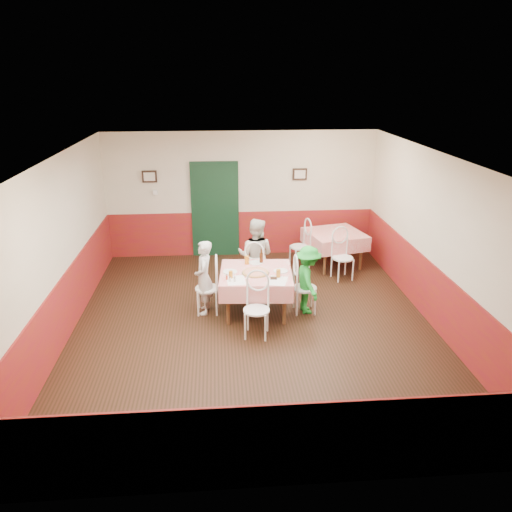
{
  "coord_description": "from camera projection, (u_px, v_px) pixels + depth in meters",
  "views": [
    {
      "loc": [
        -0.56,
        -7.44,
        4.0
      ],
      "look_at": [
        0.08,
        0.47,
        1.05
      ],
      "focal_mm": 35.0,
      "sensor_mm": 36.0,
      "label": 1
    }
  ],
  "objects": [
    {
      "name": "picture_right",
      "position": [
        300.0,
        174.0,
        11.07
      ],
      "size": [
        0.32,
        0.03,
        0.26
      ],
      "primitive_type": "cube",
      "color": "black",
      "rests_on": "back_wall"
    },
    {
      "name": "pizza",
      "position": [
        256.0,
        272.0,
        8.51
      ],
      "size": [
        0.48,
        0.48,
        0.03
      ],
      "primitive_type": "cylinder",
      "rotation": [
        0.0,
        0.0,
        -0.07
      ],
      "color": "#B74723",
      "rests_on": "main_table"
    },
    {
      "name": "left_wall",
      "position": [
        59.0,
        251.0,
        7.68
      ],
      "size": [
        0.1,
        7.0,
        2.8
      ],
      "primitive_type": "cube",
      "color": "beige",
      "rests_on": "ground"
    },
    {
      "name": "wainscot_right",
      "position": [
        429.0,
        291.0,
        8.44
      ],
      "size": [
        0.03,
        7.0,
        1.0
      ],
      "primitive_type": "cube",
      "color": "maroon",
      "rests_on": "ground"
    },
    {
      "name": "ceiling",
      "position": [
        253.0,
        157.0,
        7.41
      ],
      "size": [
        7.0,
        7.0,
        0.0
      ],
      "primitive_type": "plane",
      "color": "white",
      "rests_on": "back_wall"
    },
    {
      "name": "wallet",
      "position": [
        274.0,
        278.0,
        8.28
      ],
      "size": [
        0.12,
        0.1,
        0.02
      ],
      "primitive_type": "cube",
      "rotation": [
        0.0,
        0.0,
        -0.07
      ],
      "color": "black",
      "rests_on": "main_table"
    },
    {
      "name": "shaker_a",
      "position": [
        230.0,
        279.0,
        8.15
      ],
      "size": [
        0.04,
        0.04,
        0.09
      ],
      "primitive_type": "cylinder",
      "rotation": [
        0.0,
        0.0,
        -0.07
      ],
      "color": "silver",
      "rests_on": "main_table"
    },
    {
      "name": "plate_far",
      "position": [
        256.0,
        263.0,
        8.95
      ],
      "size": [
        0.27,
        0.27,
        0.01
      ],
      "primitive_type": "cylinder",
      "rotation": [
        0.0,
        0.0,
        -0.07
      ],
      "color": "white",
      "rests_on": "main_table"
    },
    {
      "name": "door",
      "position": [
        215.0,
        211.0,
        11.2
      ],
      "size": [
        0.96,
        0.06,
        2.1
      ],
      "primitive_type": "cube",
      "color": "black",
      "rests_on": "ground"
    },
    {
      "name": "main_table",
      "position": [
        256.0,
        292.0,
        8.71
      ],
      "size": [
        1.31,
        1.31,
        0.77
      ],
      "primitive_type": "cube",
      "rotation": [
        0.0,
        0.0,
        -0.07
      ],
      "color": "red",
      "rests_on": "ground"
    },
    {
      "name": "back_wall",
      "position": [
        241.0,
        195.0,
        11.17
      ],
      "size": [
        6.0,
        0.1,
        2.8
      ],
      "primitive_type": "cube",
      "color": "beige",
      "rests_on": "ground"
    },
    {
      "name": "chair_left",
      "position": [
        207.0,
        288.0,
        8.67
      ],
      "size": [
        0.43,
        0.43,
        0.9
      ],
      "primitive_type": null,
      "rotation": [
        0.0,
        0.0,
        -1.6
      ],
      "color": "white",
      "rests_on": "ground"
    },
    {
      "name": "chair_near",
      "position": [
        256.0,
        310.0,
        7.88
      ],
      "size": [
        0.5,
        0.5,
        0.9
      ],
      "primitive_type": null,
      "rotation": [
        0.0,
        0.0,
        -0.2
      ],
      "color": "white",
      "rests_on": "ground"
    },
    {
      "name": "floor",
      "position": [
        253.0,
        324.0,
        8.39
      ],
      "size": [
        7.0,
        7.0,
        0.0
      ],
      "primitive_type": "plane",
      "color": "black",
      "rests_on": "ground"
    },
    {
      "name": "chair_right",
      "position": [
        305.0,
        288.0,
        8.69
      ],
      "size": [
        0.43,
        0.43,
        0.9
      ],
      "primitive_type": null,
      "rotation": [
        0.0,
        0.0,
        1.59
      ],
      "color": "white",
      "rests_on": "ground"
    },
    {
      "name": "glass_b",
      "position": [
        278.0,
        273.0,
        8.32
      ],
      "size": [
        0.08,
        0.08,
        0.14
      ],
      "primitive_type": "cylinder",
      "rotation": [
        0.0,
        0.0,
        -0.07
      ],
      "color": "#BF7219",
      "rests_on": "main_table"
    },
    {
      "name": "thermostat",
      "position": [
        155.0,
        192.0,
        10.95
      ],
      "size": [
        0.1,
        0.03,
        0.1
      ],
      "primitive_type": "cube",
      "color": "white",
      "rests_on": "back_wall"
    },
    {
      "name": "wainscot_back",
      "position": [
        242.0,
        233.0,
        11.47
      ],
      "size": [
        6.0,
        0.03,
        1.0
      ],
      "primitive_type": "cube",
      "color": "maroon",
      "rests_on": "ground"
    },
    {
      "name": "diner_right",
      "position": [
        308.0,
        280.0,
        8.63
      ],
      "size": [
        0.54,
        0.83,
        1.21
      ],
      "primitive_type": "imported",
      "rotation": [
        0.0,
        0.0,
        1.68
      ],
      "color": "gray",
      "rests_on": "ground"
    },
    {
      "name": "chair_second_a",
      "position": [
        300.0,
        247.0,
        10.72
      ],
      "size": [
        0.51,
        0.51,
        0.9
      ],
      "primitive_type": null,
      "rotation": [
        0.0,
        0.0,
        -1.33
      ],
      "color": "white",
      "rests_on": "ground"
    },
    {
      "name": "menu_left",
      "position": [
        236.0,
        280.0,
        8.22
      ],
      "size": [
        0.33,
        0.42,
        0.0
      ],
      "primitive_type": "cube",
      "rotation": [
        0.0,
        0.0,
        0.07
      ],
      "color": "white",
      "rests_on": "main_table"
    },
    {
      "name": "diner_far",
      "position": [
        256.0,
        256.0,
        9.43
      ],
      "size": [
        0.84,
        0.74,
        1.45
      ],
      "primitive_type": "imported",
      "rotation": [
        0.0,
        0.0,
        2.81
      ],
      "color": "gray",
      "rests_on": "ground"
    },
    {
      "name": "chair_second_b",
      "position": [
        343.0,
        258.0,
        10.08
      ],
      "size": [
        0.51,
        0.51,
        0.9
      ],
      "primitive_type": null,
      "rotation": [
        0.0,
        0.0,
        0.24
      ],
      "color": "white",
      "rests_on": "ground"
    },
    {
      "name": "wainscot_front",
      "position": [
        280.0,
        446.0,
        4.96
      ],
      "size": [
        6.0,
        0.03,
        1.0
      ],
      "primitive_type": "cube",
      "color": "maroon",
      "rests_on": "ground"
    },
    {
      "name": "diner_left",
      "position": [
        204.0,
        277.0,
        8.6
      ],
      "size": [
        0.33,
        0.49,
        1.31
      ],
      "primitive_type": "imported",
      "rotation": [
        0.0,
        0.0,
        -1.61
      ],
      "color": "gray",
      "rests_on": "ground"
    },
    {
      "name": "glass_c",
      "position": [
        247.0,
        260.0,
        8.89
      ],
      "size": [
        0.09,
        0.09,
        0.15
      ],
      "primitive_type": "cylinder",
      "rotation": [
        0.0,
        0.0,
        -0.07
      ],
      "color": "#BF7219",
      "rests_on": "main_table"
    },
    {
      "name": "menu_right",
      "position": [
        278.0,
        281.0,
        8.2
      ],
      "size": [
        0.4,
        0.47,
        0.0
      ],
      "primitive_type": "cube",
      "rotation": [
        0.0,
        0.0,
        -0.28
      ],
      "color": "white",
      "rests_on": "main_table"
    },
    {
      "name": "second_table",
      "position": [
        334.0,
        249.0,
        10.81
      ],
      "size": [
        1.35,
        1.35,
        0.77
      ],
      "primitive_type": "cube",
      "rotation": [
        0.0,
        0.0,
        0.24
      ],
      "color": "red",
      "rests_on": "ground"
    },
    {
      "name": "front_wall",
      "position": [
        282.0,
        369.0,
        4.63
      ],
      "size": [
        6.0,
        0.1,
        2.8
      ],
      "primitive_type": "cube",
      "color": "beige",
      "rests_on": "ground"
    },
    {
      "name": "beer_bottle",
      "position": [
        261.0,
        257.0,
        8.92
      ],
      "size": [
        0.07,
        0.07,
        0.23
      ],
      "primitive_type": "cylinder",
      "rotation": [
        0.0,
        0.0,
        -0.07
      ],
      "color": "#381C0A",
      "rests_on": "main_table"
    },
    {
      "name": "plate_right",
      "position": [
        281.0,
        271.0,
        8.59
      ],
      "size": [
        0.27,
        0.27,
        0.01
      ],
      "primitive_type": "cylinder",
      "rotation": [
        0.0,
        0.0,
        -0.07
      ],
      "color": "white",
      "rests_on": "main_table"
    },
    {
      "name": "glass_a",
      "position": [
        231.0,
        275.0,
        8.29
      ],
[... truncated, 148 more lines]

